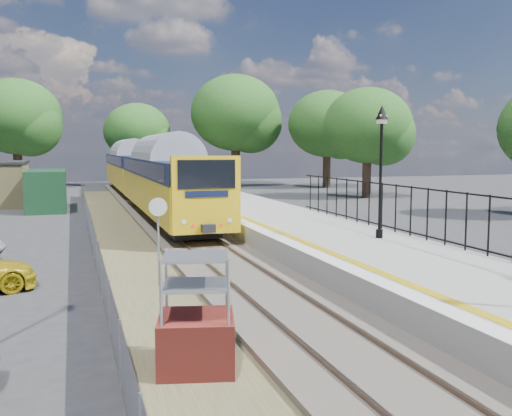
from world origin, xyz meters
name	(u,v)px	position (x,y,z in m)	size (l,w,h in m)	color
ground	(306,329)	(0.00, 0.00, 0.00)	(120.00, 120.00, 0.00)	#2D2D30
track_bed	(196,252)	(-0.47, 9.67, 0.09)	(5.90, 80.00, 0.29)	#473F38
platform	(326,243)	(4.20, 8.00, 0.45)	(5.00, 70.00, 0.90)	gray
platform_edge	(275,234)	(2.14, 8.00, 0.90)	(0.90, 70.00, 0.01)	silver
victorian_lamp_north	(381,140)	(5.30, 6.00, 4.30)	(0.44, 0.44, 4.60)	black
palisade_fence	(483,223)	(6.55, 2.24, 1.84)	(0.12, 26.00, 2.00)	black
wire_fence	(92,234)	(-4.20, 12.00, 0.60)	(0.06, 52.00, 1.20)	#999EA3
tree_line	(142,120)	(1.40, 42.00, 6.61)	(56.80, 43.80, 11.88)	#332319
train	(143,172)	(0.00, 30.25, 2.34)	(2.82, 40.83, 3.51)	gold
brick_plinth	(196,316)	(-2.84, -1.65, 1.04)	(1.62, 1.62, 2.17)	maroon
speed_sign	(158,227)	(-2.56, 4.89, 1.76)	(0.51, 0.19, 2.61)	#999EA3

